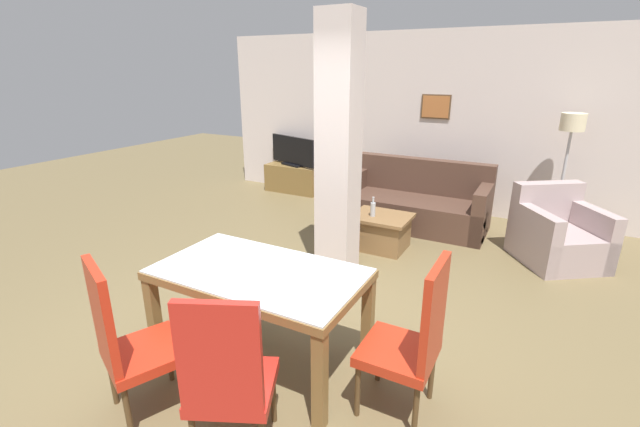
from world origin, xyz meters
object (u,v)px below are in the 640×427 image
object	(u,v)px
dining_table	(260,290)
tv_screen	(293,152)
dining_chair_near_left	(127,339)
tv_stand	(293,179)
sofa	(415,204)
dining_chair_head_right	(413,337)
floor_lamp	(571,135)
dining_chair_near_right	(228,376)
armchair	(557,237)
bottle	(373,209)
coffee_table	(381,231)

from	to	relation	value
dining_table	tv_screen	xyz separation A→B (m)	(-2.29, 4.18, 0.14)
dining_chair_near_left	tv_stand	xyz separation A→B (m)	(-1.91, 5.03, -0.33)
sofa	dining_chair_head_right	bearing A→B (deg)	105.88
dining_chair_near_left	floor_lamp	bearing A→B (deg)	88.66
dining_chair_near_left	sofa	world-z (taller)	dining_chair_near_left
dining_chair_near_left	floor_lamp	xyz separation A→B (m)	(2.33, 4.91, 0.78)
dining_chair_near_right	armchair	distance (m)	4.24
tv_stand	armchair	bearing A→B (deg)	-14.22
dining_chair_near_left	armchair	distance (m)	4.61
sofa	bottle	bearing A→B (deg)	78.64
dining_chair_head_right	tv_stand	xyz separation A→B (m)	(-3.46, 4.18, -0.33)
sofa	dining_table	bearing A→B (deg)	87.22
floor_lamp	dining_chair_near_left	bearing A→B (deg)	-115.39
dining_chair_head_right	armchair	bearing A→B (deg)	-14.55
dining_chair_near_left	tv_stand	world-z (taller)	dining_chair_near_left
dining_chair_near_right	tv_screen	xyz separation A→B (m)	(-2.67, 5.00, 0.17)
bottle	tv_stand	world-z (taller)	bottle
dining_chair_near_left	dining_chair_near_right	xyz separation A→B (m)	(0.77, 0.03, 0.00)
sofa	coffee_table	distance (m)	1.04
dining_chair_head_right	sofa	xyz separation A→B (m)	(-1.00, 3.51, -0.26)
dining_table	dining_chair_near_right	world-z (taller)	dining_chair_near_right
bottle	tv_stand	size ratio (longest dim) A/B	0.24
dining_table	dining_chair_near_right	bearing A→B (deg)	-65.06
tv_stand	bottle	bearing A→B (deg)	-38.35
tv_screen	bottle	bearing A→B (deg)	159.70
bottle	tv_stand	bearing A→B (deg)	141.65
armchair	bottle	size ratio (longest dim) A/B	4.72
dining_table	bottle	distance (m)	2.41
tv_stand	sofa	bearing A→B (deg)	-15.25
dining_chair_near_left	tv_screen	xyz separation A→B (m)	(-1.91, 5.03, 0.17)
dining_chair_near_left	floor_lamp	world-z (taller)	floor_lamp
dining_table	dining_chair_head_right	size ratio (longest dim) A/B	1.40
dining_table	coffee_table	xyz separation A→B (m)	(0.03, 2.48, -0.38)
sofa	coffee_table	world-z (taller)	sofa
armchair	coffee_table	distance (m)	2.03
dining_chair_head_right	coffee_table	size ratio (longest dim) A/B	1.54
dining_chair_near_left	bottle	distance (m)	3.28
dining_chair_head_right	coffee_table	bearing A→B (deg)	24.54
dining_chair_near_right	dining_chair_head_right	xyz separation A→B (m)	(0.78, 0.82, 0.00)
armchair	dining_chair_near_left	bearing A→B (deg)	24.21
dining_chair_near_left	bottle	size ratio (longest dim) A/B	4.44
dining_chair_near_right	coffee_table	distance (m)	3.34
tv_stand	dining_table	bearing A→B (deg)	-61.25
dining_chair_near_right	armchair	size ratio (longest dim) A/B	0.94
dining_chair_near_right	bottle	world-z (taller)	dining_chair_near_right
dining_chair_near_right	coffee_table	bearing A→B (deg)	71.08
dining_chair_near_left	coffee_table	world-z (taller)	dining_chair_near_left
sofa	tv_screen	world-z (taller)	tv_screen
dining_table	dining_chair_head_right	world-z (taller)	dining_chair_head_right
sofa	armchair	xyz separation A→B (m)	(1.80, -0.41, -0.01)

